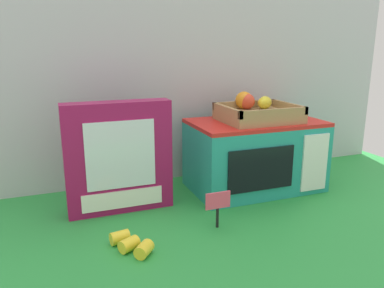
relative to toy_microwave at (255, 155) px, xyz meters
The scene contains 7 objects.
ground_plane 0.19m from the toy_microwave, 164.24° to the right, with size 1.70×1.70×0.00m, color green.
display_back_panel 0.37m from the toy_microwave, 124.34° to the left, with size 1.61×0.03×0.78m, color #B7BABF.
toy_microwave is the anchor object (origin of this frame).
food_groups_crate 0.14m from the toy_microwave, 62.32° to the left, with size 0.24×0.20×0.09m.
cookie_set_box 0.46m from the toy_microwave, behind, with size 0.30×0.07×0.32m.
price_sign 0.33m from the toy_microwave, 136.59° to the right, with size 0.07×0.01×0.10m.
loose_toy_banana 0.55m from the toy_microwave, 151.73° to the right, with size 0.09×0.12×0.03m.
Camera 1 is at (-0.49, -1.03, 0.47)m, focal length 35.45 mm.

